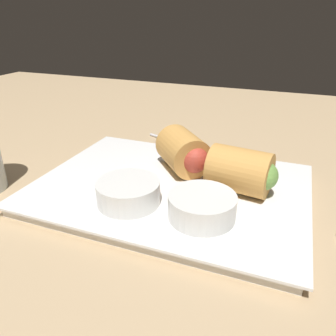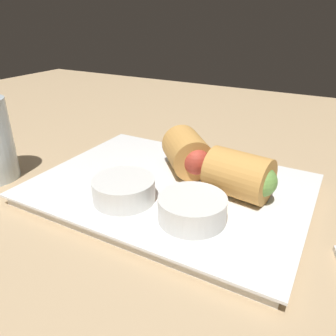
% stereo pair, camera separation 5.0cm
% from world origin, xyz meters
% --- Properties ---
extents(table_surface, '(1.80, 1.40, 0.02)m').
position_xyz_m(table_surface, '(0.00, 0.00, 0.01)').
color(table_surface, tan).
rests_on(table_surface, ground).
extents(serving_plate, '(0.34, 0.25, 0.01)m').
position_xyz_m(serving_plate, '(0.00, -0.02, 0.03)').
color(serving_plate, white).
rests_on(serving_plate, table_surface).
extents(roll_front_left, '(0.08, 0.06, 0.05)m').
position_xyz_m(roll_front_left, '(-0.09, -0.03, 0.06)').
color(roll_front_left, '#D19347').
rests_on(roll_front_left, serving_plate).
extents(roll_front_right, '(0.09, 0.09, 0.05)m').
position_xyz_m(roll_front_right, '(-0.01, -0.06, 0.06)').
color(roll_front_right, '#D19347').
rests_on(roll_front_right, serving_plate).
extents(dipping_bowl_near, '(0.07, 0.07, 0.03)m').
position_xyz_m(dipping_bowl_near, '(0.03, 0.04, 0.05)').
color(dipping_bowl_near, silver).
rests_on(dipping_bowl_near, serving_plate).
extents(dipping_bowl_far, '(0.07, 0.07, 0.03)m').
position_xyz_m(dipping_bowl_far, '(-0.06, 0.04, 0.05)').
color(dipping_bowl_far, silver).
rests_on(dipping_bowl_far, serving_plate).
extents(spoon, '(0.17, 0.08, 0.01)m').
position_xyz_m(spoon, '(-0.02, -0.17, 0.03)').
color(spoon, silver).
rests_on(spoon, table_surface).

